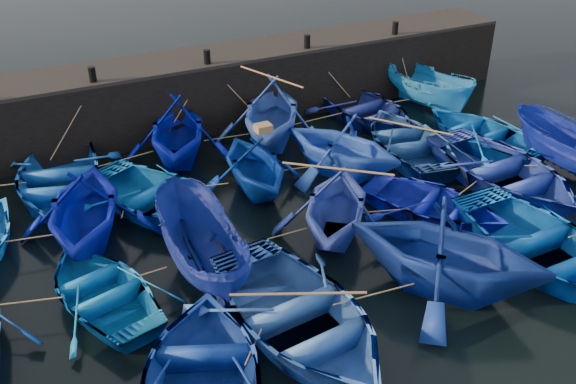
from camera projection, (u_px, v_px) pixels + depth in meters
name	position (u px, v px, depth m)	size (l,w,h in m)	color
ground	(343.00, 271.00, 16.64)	(120.00, 120.00, 0.00)	black
quay_wall	(201.00, 92.00, 24.11)	(26.00, 2.50, 2.50)	black
quay_top	(199.00, 58.00, 23.44)	(26.00, 2.50, 0.12)	black
bollard_1	(92.00, 74.00, 21.05)	(0.24, 0.24, 0.50)	black
bollard_2	(207.00, 57.00, 22.59)	(0.24, 0.24, 0.50)	black
bollard_3	(307.00, 41.00, 24.13)	(0.24, 0.24, 0.50)	black
bollard_4	(395.00, 28.00, 25.67)	(0.24, 0.24, 0.50)	black
boat_1	(56.00, 176.00, 19.89)	(3.80, 5.31, 1.10)	#0E49A8
boat_2	(177.00, 130.00, 21.40)	(3.79, 4.40, 2.32)	#000C94
boat_3	(271.00, 111.00, 22.53)	(4.07, 4.72, 2.49)	blue
boat_4	(366.00, 109.00, 24.57)	(3.51, 4.91, 1.02)	navy
boat_5	(428.00, 88.00, 25.47)	(1.69, 4.49, 1.74)	blue
boat_7	(85.00, 206.00, 17.14)	(3.88, 4.50, 2.37)	#030F98
boat_8	(156.00, 196.00, 18.88)	(3.63, 5.08, 1.05)	#05539F
boat_9	(255.00, 163.00, 19.62)	(3.33, 3.86, 2.03)	navy
boat_10	(342.00, 144.00, 20.55)	(3.64, 4.23, 2.22)	blue
boat_11	(409.00, 141.00, 22.13)	(3.60, 5.04, 1.04)	navy
boat_12	(482.00, 133.00, 22.72)	(3.44, 4.81, 1.00)	#0753B5
boat_14	(102.00, 290.00, 15.29)	(2.97, 4.15, 0.86)	#085FB4
boat_15	(200.00, 246.00, 16.04)	(1.75, 4.64, 1.80)	navy
boat_16	(336.00, 204.00, 17.46)	(3.50, 4.06, 2.14)	#2A42AC
boat_17	(434.00, 205.00, 18.63)	(3.08, 4.31, 0.89)	#08149E
boat_18	(504.00, 171.00, 20.11)	(4.09, 5.71, 1.19)	#1E359A
boat_19	(572.00, 151.00, 20.66)	(1.73, 4.59, 1.78)	navy
boat_21	(203.00, 381.00, 12.70)	(3.70, 5.18, 1.07)	navy
boat_22	(298.00, 315.00, 14.28)	(4.07, 5.69, 1.18)	blue
boat_23	(448.00, 249.00, 15.28)	(4.22, 4.90, 2.58)	navy
boat_24	(544.00, 245.00, 16.64)	(3.99, 5.58, 1.16)	#0449AB
wooden_crate	(263.00, 128.00, 19.16)	(0.48, 0.40, 0.23)	olive
mooring_ropes	(248.00, 165.00, 19.80)	(17.99, 11.96, 2.10)	tan
loose_oars	(332.00, 153.00, 18.65)	(9.84, 11.34, 1.50)	#99724C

